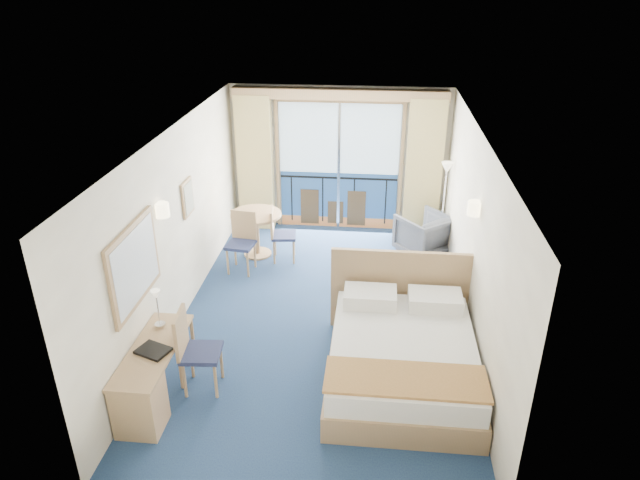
% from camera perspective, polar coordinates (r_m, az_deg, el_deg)
% --- Properties ---
extents(floor, '(6.50, 6.50, 0.00)m').
position_cam_1_polar(floor, '(8.32, 0.17, -7.73)').
color(floor, navy).
rests_on(floor, ground).
extents(room_walls, '(4.04, 6.54, 2.72)m').
position_cam_1_polar(room_walls, '(7.49, 0.19, 3.69)').
color(room_walls, beige).
rests_on(room_walls, ground).
extents(balcony_door, '(2.36, 0.03, 2.52)m').
position_cam_1_polar(balcony_door, '(10.72, 1.85, 6.96)').
color(balcony_door, navy).
rests_on(balcony_door, room_walls).
extents(curtain_left, '(0.65, 0.22, 2.55)m').
position_cam_1_polar(curtain_left, '(10.75, -6.50, 7.60)').
color(curtain_left, tan).
rests_on(curtain_left, room_walls).
extents(curtain_right, '(0.65, 0.22, 2.55)m').
position_cam_1_polar(curtain_right, '(10.55, 10.33, 6.99)').
color(curtain_right, tan).
rests_on(curtain_right, room_walls).
extents(pelmet, '(3.80, 0.25, 0.18)m').
position_cam_1_polar(pelmet, '(10.24, 1.96, 14.38)').
color(pelmet, '#9E7F56').
rests_on(pelmet, room_walls).
extents(mirror, '(0.05, 1.25, 0.95)m').
position_cam_1_polar(mirror, '(6.75, -18.05, -2.40)').
color(mirror, '#9E7F56').
rests_on(mirror, room_walls).
extents(wall_print, '(0.04, 0.42, 0.52)m').
position_cam_1_polar(wall_print, '(8.38, -13.08, 4.13)').
color(wall_print, '#9E7F56').
rests_on(wall_print, room_walls).
extents(sconce_left, '(0.18, 0.18, 0.18)m').
position_cam_1_polar(sconce_left, '(7.36, -15.51, 2.92)').
color(sconce_left, beige).
rests_on(sconce_left, room_walls).
extents(sconce_right, '(0.18, 0.18, 0.18)m').
position_cam_1_polar(sconce_right, '(7.40, 15.20, 3.08)').
color(sconce_right, beige).
rests_on(sconce_right, room_walls).
extents(bed, '(1.92, 2.28, 1.21)m').
position_cam_1_polar(bed, '(7.12, 8.21, -11.25)').
color(bed, '#9E7F56').
rests_on(bed, ground).
extents(nightstand, '(0.37, 0.35, 0.49)m').
position_cam_1_polar(nightstand, '(8.34, 12.69, -6.38)').
color(nightstand, tan).
rests_on(nightstand, ground).
extents(phone, '(0.19, 0.15, 0.07)m').
position_cam_1_polar(phone, '(8.19, 13.03, -4.75)').
color(phone, silver).
rests_on(phone, nightstand).
extents(armchair, '(1.12, 1.12, 0.73)m').
position_cam_1_polar(armchair, '(10.10, 10.33, 0.55)').
color(armchair, '#3F454C').
rests_on(armchair, ground).
extents(floor_lamp, '(0.22, 0.22, 1.62)m').
position_cam_1_polar(floor_lamp, '(9.98, 12.44, 5.43)').
color(floor_lamp, silver).
rests_on(floor_lamp, ground).
extents(desk, '(0.50, 1.47, 0.69)m').
position_cam_1_polar(desk, '(6.72, -17.30, -14.45)').
color(desk, '#9E7F56').
rests_on(desk, ground).
extents(desk_chair, '(0.49, 0.48, 1.05)m').
position_cam_1_polar(desk_chair, '(6.91, -12.59, -10.36)').
color(desk_chair, '#21294E').
rests_on(desk_chair, ground).
extents(folder, '(0.42, 0.37, 0.03)m').
position_cam_1_polar(folder, '(6.76, -16.34, -10.57)').
color(folder, black).
rests_on(folder, desk).
extents(desk_lamp, '(0.13, 0.13, 0.48)m').
position_cam_1_polar(desk_lamp, '(6.98, -16.02, -5.88)').
color(desk_lamp, silver).
rests_on(desk_lamp, desk).
extents(round_table, '(0.87, 0.87, 0.78)m').
position_cam_1_polar(round_table, '(9.86, -6.39, 1.65)').
color(round_table, '#9E7F56').
rests_on(round_table, ground).
extents(table_chair_a, '(0.46, 0.45, 0.94)m').
position_cam_1_polar(table_chair_a, '(9.68, -4.14, 0.88)').
color(table_chair_a, '#21294E').
rests_on(table_chair_a, ground).
extents(table_chair_b, '(0.48, 0.49, 1.00)m').
position_cam_1_polar(table_chair_b, '(9.43, -7.80, 0.21)').
color(table_chair_b, '#21294E').
rests_on(table_chair_b, ground).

